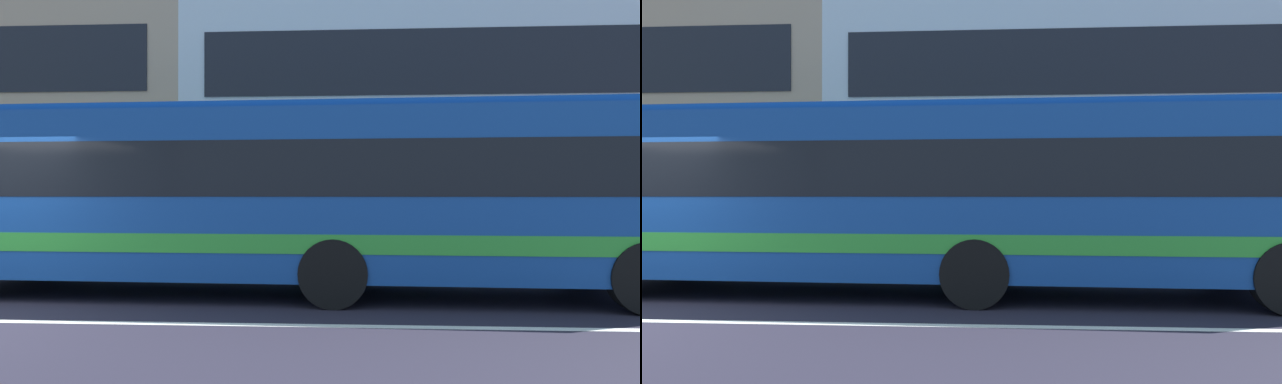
% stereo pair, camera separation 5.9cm
% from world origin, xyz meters
% --- Properties ---
extents(apartment_block_right, '(19.09, 8.85, 9.14)m').
position_xyz_m(apartment_block_right, '(9.96, 12.97, 4.57)').
color(apartment_block_right, silver).
rests_on(apartment_block_right, ground_plane).
extents(transit_bus, '(12.16, 2.95, 3.03)m').
position_xyz_m(transit_bus, '(4.37, 2.24, 1.68)').
color(transit_bus, navy).
rests_on(transit_bus, ground_plane).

